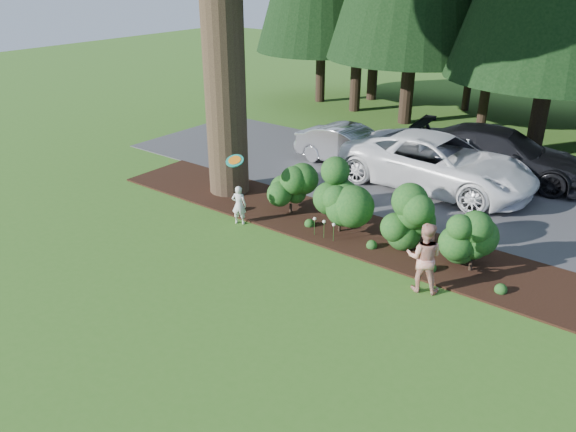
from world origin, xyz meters
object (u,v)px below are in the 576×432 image
at_px(car_white_suv, 437,163).
at_px(child, 239,205).
at_px(car_silver_wagon, 351,147).
at_px(adult, 424,257).
at_px(frisbee, 235,161).
at_px(car_dark_suv, 499,154).

bearing_deg(car_white_suv, child, 152.51).
relative_size(car_silver_wagon, adult, 2.57).
relative_size(car_silver_wagon, frisbee, 8.15).
bearing_deg(car_dark_suv, adult, -179.95).
bearing_deg(child, adult, 153.82).
bearing_deg(car_dark_suv, car_white_suv, 141.91).
bearing_deg(child, car_white_suv, -144.03).
bearing_deg(car_white_suv, adult, -157.07).
xyz_separation_m(car_white_suv, frisbee, (-3.29, -5.86, 0.97)).
xyz_separation_m(car_silver_wagon, car_dark_suv, (4.56, 1.92, 0.15)).
distance_m(car_white_suv, adult, 6.37).
relative_size(car_white_suv, frisbee, 11.96).
bearing_deg(car_dark_suv, child, 143.03).
xyz_separation_m(car_silver_wagon, adult, (5.62, -6.14, 0.10)).
relative_size(car_dark_suv, adult, 3.54).
relative_size(car_silver_wagon, child, 3.73).
relative_size(car_silver_wagon, car_dark_suv, 0.73).
bearing_deg(adult, child, -20.17).
height_order(car_silver_wagon, car_dark_suv, car_dark_suv).
relative_size(car_dark_suv, child, 5.13).
height_order(car_silver_wagon, child, car_silver_wagon).
bearing_deg(car_white_suv, car_dark_suv, -29.04).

